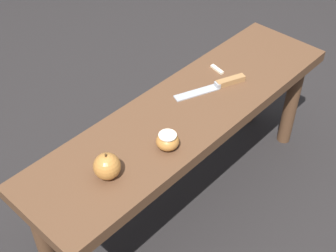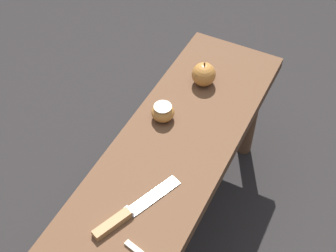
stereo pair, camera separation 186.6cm
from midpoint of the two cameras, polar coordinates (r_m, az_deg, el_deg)
ground_plane at (r=1.43m, az=-2.89°, el=-39.63°), size 8.00×8.00×0.00m
wooden_bench at (r=1.06m, az=-3.73°, el=-36.69°), size 1.18×0.31×0.44m
knife at (r=1.02m, az=3.71°, el=-29.39°), size 0.25×0.12×0.02m
apple_whole at (r=0.98m, az=-26.29°, el=-49.72°), size 0.07×0.07×0.08m
apple_cut at (r=0.95m, az=-10.32°, el=-45.63°), size 0.07×0.07×0.05m
apple_slice_near_knife at (r=1.05m, az=3.16°, el=-24.75°), size 0.03×0.06×0.01m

